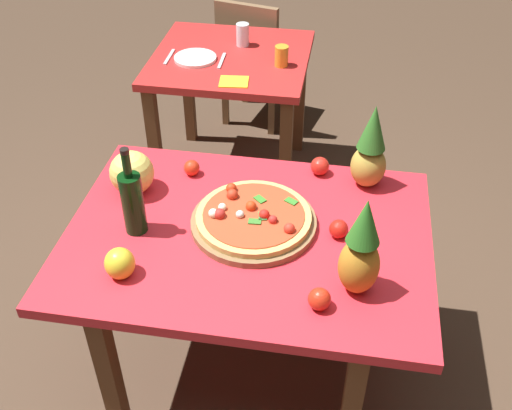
# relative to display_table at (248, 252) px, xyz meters

# --- Properties ---
(ground_plane) EXTENTS (10.00, 10.00, 0.00)m
(ground_plane) POSITION_rel_display_table_xyz_m (0.00, 0.00, -0.68)
(ground_plane) COLOR #4C3828
(display_table) EXTENTS (1.25, 0.91, 0.77)m
(display_table) POSITION_rel_display_table_xyz_m (0.00, 0.00, 0.00)
(display_table) COLOR brown
(display_table) RESTS_ON ground_plane
(background_table) EXTENTS (0.82, 0.80, 0.77)m
(background_table) POSITION_rel_display_table_xyz_m (-0.34, 1.37, -0.04)
(background_table) COLOR brown
(background_table) RESTS_ON ground_plane
(dining_chair) EXTENTS (0.48, 0.48, 0.85)m
(dining_chair) POSITION_rel_display_table_xyz_m (-0.32, 2.00, -0.19)
(dining_chair) COLOR brown
(dining_chair) RESTS_ON ground_plane
(pizza_board) EXTENTS (0.44, 0.44, 0.02)m
(pizza_board) POSITION_rel_display_table_xyz_m (0.01, 0.04, 0.10)
(pizza_board) COLOR brown
(pizza_board) RESTS_ON display_table
(pizza) EXTENTS (0.40, 0.40, 0.06)m
(pizza) POSITION_rel_display_table_xyz_m (0.01, 0.04, 0.13)
(pizza) COLOR #D6B35E
(pizza) RESTS_ON pizza_board
(wine_bottle) EXTENTS (0.08, 0.08, 0.33)m
(wine_bottle) POSITION_rel_display_table_xyz_m (-0.38, -0.05, 0.22)
(wine_bottle) COLOR black
(wine_bottle) RESTS_ON display_table
(pineapple_left) EXTENTS (0.12, 0.12, 0.35)m
(pineapple_left) POSITION_rel_display_table_xyz_m (0.38, -0.20, 0.25)
(pineapple_left) COLOR #C08024
(pineapple_left) RESTS_ON display_table
(pineapple_right) EXTENTS (0.13, 0.13, 0.34)m
(pineapple_right) POSITION_rel_display_table_xyz_m (0.39, 0.35, 0.24)
(pineapple_right) COLOR #AB943A
(pineapple_right) RESTS_ON display_table
(melon) EXTENTS (0.16, 0.16, 0.16)m
(melon) POSITION_rel_display_table_xyz_m (-0.46, 0.17, 0.17)
(melon) COLOR #E3D763
(melon) RESTS_ON display_table
(bell_pepper) EXTENTS (0.10, 0.10, 0.11)m
(bell_pepper) POSITION_rel_display_table_xyz_m (-0.36, -0.26, 0.14)
(bell_pepper) COLOR yellow
(bell_pepper) RESTS_ON display_table
(tomato_at_corner) EXTENTS (0.07, 0.07, 0.07)m
(tomato_at_corner) POSITION_rel_display_table_xyz_m (0.27, -0.30, 0.13)
(tomato_at_corner) COLOR red
(tomato_at_corner) RESTS_ON display_table
(tomato_beside_pepper) EXTENTS (0.07, 0.07, 0.07)m
(tomato_beside_pepper) POSITION_rel_display_table_xyz_m (0.31, 0.03, 0.12)
(tomato_beside_pepper) COLOR red
(tomato_beside_pepper) RESTS_ON display_table
(tomato_near_board) EXTENTS (0.07, 0.07, 0.07)m
(tomato_near_board) POSITION_rel_display_table_xyz_m (0.21, 0.39, 0.13)
(tomato_near_board) COLOR red
(tomato_near_board) RESTS_ON display_table
(tomato_by_bottle) EXTENTS (0.06, 0.06, 0.06)m
(tomato_by_bottle) POSITION_rel_display_table_xyz_m (-0.27, 0.30, 0.12)
(tomato_by_bottle) COLOR red
(tomato_by_bottle) RESTS_ON display_table
(drinking_glass_juice) EXTENTS (0.07, 0.07, 0.10)m
(drinking_glass_juice) POSITION_rel_display_table_xyz_m (-0.06, 1.30, 0.14)
(drinking_glass_juice) COLOR orange
(drinking_glass_juice) RESTS_ON background_table
(drinking_glass_water) EXTENTS (0.07, 0.07, 0.12)m
(drinking_glass_water) POSITION_rel_display_table_xyz_m (-0.30, 1.51, 0.15)
(drinking_glass_water) COLOR silver
(drinking_glass_water) RESTS_ON background_table
(dinner_plate) EXTENTS (0.22, 0.22, 0.02)m
(dinner_plate) POSITION_rel_display_table_xyz_m (-0.51, 1.29, 0.10)
(dinner_plate) COLOR white
(dinner_plate) RESTS_ON background_table
(fork_utensil) EXTENTS (0.02, 0.18, 0.01)m
(fork_utensil) POSITION_rel_display_table_xyz_m (-0.65, 1.29, 0.10)
(fork_utensil) COLOR silver
(fork_utensil) RESTS_ON background_table
(knife_utensil) EXTENTS (0.02, 0.18, 0.01)m
(knife_utensil) POSITION_rel_display_table_xyz_m (-0.37, 1.29, 0.10)
(knife_utensil) COLOR silver
(knife_utensil) RESTS_ON background_table
(napkin_folded) EXTENTS (0.15, 0.13, 0.01)m
(napkin_folded) POSITION_rel_display_table_xyz_m (-0.26, 1.08, 0.09)
(napkin_folded) COLOR yellow
(napkin_folded) RESTS_ON background_table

